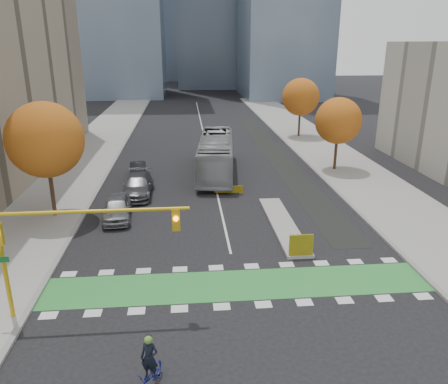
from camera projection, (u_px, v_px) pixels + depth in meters
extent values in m
plane|color=black|center=(242.00, 301.00, 21.17)|extent=(300.00, 300.00, 0.00)
cube|color=gray|center=(63.00, 183.00, 38.86)|extent=(7.00, 120.00, 0.15)
cube|color=gray|center=(357.00, 175.00, 41.13)|extent=(7.00, 120.00, 0.15)
cube|color=gray|center=(103.00, 182.00, 39.15)|extent=(0.30, 120.00, 0.16)
cube|color=gray|center=(320.00, 176.00, 40.83)|extent=(0.30, 120.00, 0.16)
cube|color=#2E8D39|center=(238.00, 285.00, 22.58)|extent=(20.00, 3.00, 0.01)
cube|color=silver|center=(204.00, 136.00, 58.86)|extent=(0.15, 70.00, 0.01)
cube|color=black|center=(273.00, 152.00, 50.07)|extent=(2.50, 50.00, 0.01)
cube|color=gray|center=(283.00, 224.00, 29.96)|extent=(1.60, 10.00, 0.16)
cube|color=yellow|center=(301.00, 245.00, 25.21)|extent=(1.40, 0.12, 1.30)
cylinder|color=#332114|center=(51.00, 182.00, 30.62)|extent=(0.28, 0.28, 5.25)
sphere|color=#AD6615|center=(45.00, 140.00, 29.65)|extent=(5.20, 5.20, 5.20)
cylinder|color=#332114|center=(336.00, 148.00, 42.17)|extent=(0.28, 0.28, 4.55)
sphere|color=#AD6615|center=(338.00, 121.00, 41.33)|extent=(4.40, 4.40, 4.40)
cylinder|color=#332114|center=(299.00, 119.00, 57.24)|extent=(0.28, 0.28, 4.90)
sphere|color=#AD6615|center=(301.00, 97.00, 56.33)|extent=(4.80, 4.80, 4.80)
cylinder|color=#BF9914|center=(5.00, 268.00, 18.97)|extent=(0.20, 0.20, 5.20)
cylinder|color=#BF9914|center=(93.00, 211.00, 18.50)|extent=(8.20, 0.16, 0.16)
cube|color=#BF9914|center=(176.00, 219.00, 18.96)|extent=(0.35, 0.28, 1.00)
sphere|color=orange|center=(176.00, 219.00, 18.75)|extent=(0.22, 0.22, 0.22)
imported|color=navy|center=(151.00, 378.00, 15.61)|extent=(1.27, 2.09, 1.04)
imported|color=black|center=(149.00, 357.00, 15.32)|extent=(0.74, 0.60, 1.76)
sphere|color=#597F2D|center=(148.00, 340.00, 15.08)|extent=(0.30, 0.30, 0.30)
imported|color=#999CA0|center=(216.00, 155.00, 41.34)|extent=(4.32, 13.33, 3.65)
imported|color=gray|center=(117.00, 208.00, 30.86)|extent=(2.32, 4.92, 1.63)
imported|color=black|center=(138.00, 170.00, 40.37)|extent=(1.92, 4.31, 1.37)
imported|color=#504F54|center=(138.00, 186.00, 35.65)|extent=(2.33, 5.66, 1.64)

